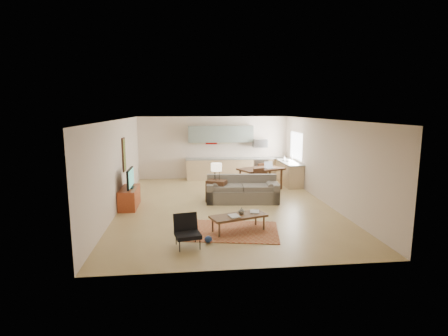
{
  "coord_description": "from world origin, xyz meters",
  "views": [
    {
      "loc": [
        -1.19,
        -10.66,
        3.02
      ],
      "look_at": [
        0.0,
        0.3,
        1.15
      ],
      "focal_mm": 28.0,
      "sensor_mm": 36.0,
      "label": 1
    }
  ],
  "objects": [
    {
      "name": "book_a",
      "position": [
        -0.18,
        -2.56,
        0.43
      ],
      "size": [
        0.4,
        0.44,
        0.03
      ],
      "primitive_type": "imported",
      "rotation": [
        0.0,
        0.0,
        0.24
      ],
      "color": "#910B06",
      "rests_on": "coffee_table"
    },
    {
      "name": "vase",
      "position": [
        0.16,
        -2.32,
        0.5
      ],
      "size": [
        0.19,
        0.19,
        0.17
      ],
      "primitive_type": "imported",
      "rotation": [
        0.0,
        0.0,
        -0.11
      ],
      "color": "black",
      "rests_on": "coffee_table"
    },
    {
      "name": "kitchen_microwave",
      "position": [
        2.0,
        4.2,
        1.55
      ],
      "size": [
        0.62,
        0.4,
        0.35
      ],
      "primitive_type": "cube",
      "color": "#A5A8AD",
      "rests_on": "room"
    },
    {
      "name": "triptych",
      "position": [
        -0.1,
        4.47,
        1.75
      ],
      "size": [
        1.7,
        0.04,
        0.5
      ],
      "primitive_type": null,
      "color": "beige",
      "rests_on": "room"
    },
    {
      "name": "tv_credenza",
      "position": [
        -2.98,
        0.12,
        0.3
      ],
      "size": [
        0.51,
        1.32,
        0.61
      ],
      "primitive_type": null,
      "color": "maroon",
      "rests_on": "floor"
    },
    {
      "name": "wall_art_left",
      "position": [
        -3.21,
        0.9,
        1.55
      ],
      "size": [
        0.06,
        0.42,
        1.1
      ],
      "primitive_type": null,
      "color": "olive",
      "rests_on": "room"
    },
    {
      "name": "book_b",
      "position": [
        0.4,
        -2.18,
        0.43
      ],
      "size": [
        0.35,
        0.4,
        0.02
      ],
      "primitive_type": "imported",
      "rotation": [
        0.0,
        0.0,
        -0.19
      ],
      "color": "navy",
      "rests_on": "coffee_table"
    },
    {
      "name": "kitchen_counter_back",
      "position": [
        0.9,
        4.18,
        0.46
      ],
      "size": [
        4.26,
        0.64,
        0.92
      ],
      "primitive_type": null,
      "color": "tan",
      "rests_on": "ground"
    },
    {
      "name": "tv",
      "position": [
        -2.93,
        0.12,
        0.91
      ],
      "size": [
        0.1,
        1.01,
        0.61
      ],
      "primitive_type": null,
      "color": "black",
      "rests_on": "tv_credenza"
    },
    {
      "name": "room",
      "position": [
        0.0,
        0.0,
        1.35
      ],
      "size": [
        9.0,
        9.0,
        9.0
      ],
      "color": "tan",
      "rests_on": "ground"
    },
    {
      "name": "dining_table",
      "position": [
        1.58,
        2.02,
        0.41
      ],
      "size": [
        1.87,
        1.54,
        0.83
      ],
      "primitive_type": null,
      "rotation": [
        0.0,
        0.0,
        0.44
      ],
      "color": "#392113",
      "rests_on": "floor"
    },
    {
      "name": "kitchen_counter_right",
      "position": [
        2.93,
        3.0,
        0.46
      ],
      "size": [
        0.64,
        2.26,
        0.92
      ],
      "primitive_type": null,
      "color": "tan",
      "rests_on": "ground"
    },
    {
      "name": "console_table",
      "position": [
        -0.23,
        0.45,
        0.36
      ],
      "size": [
        0.73,
        0.63,
        0.72
      ],
      "primitive_type": null,
      "rotation": [
        0.0,
        0.0,
        -0.41
      ],
      "color": "#392113",
      "rests_on": "floor"
    },
    {
      "name": "soap_bottle",
      "position": [
        2.83,
        3.24,
        1.02
      ],
      "size": [
        0.11,
        0.11,
        0.19
      ],
      "primitive_type": "imported",
      "rotation": [
        0.0,
        0.0,
        0.11
      ],
      "color": "beige",
      "rests_on": "kitchen_counter_right"
    },
    {
      "name": "rug",
      "position": [
        -0.1,
        -2.4,
        0.01
      ],
      "size": [
        2.57,
        2.0,
        0.02
      ],
      "primitive_type": "cube",
      "rotation": [
        0.0,
        0.0,
        -0.19
      ],
      "color": "#983119",
      "rests_on": "floor"
    },
    {
      "name": "kitchen_range",
      "position": [
        2.0,
        4.18,
        0.45
      ],
      "size": [
        0.62,
        0.62,
        0.9
      ],
      "primitive_type": "cube",
      "color": "#A5A8AD",
      "rests_on": "ground"
    },
    {
      "name": "armchair",
      "position": [
        -1.19,
        -3.29,
        0.36
      ],
      "size": [
        0.73,
        0.73,
        0.71
      ],
      "primitive_type": null,
      "rotation": [
        0.0,
        0.0,
        0.19
      ],
      "color": "black",
      "rests_on": "floor"
    },
    {
      "name": "window_right",
      "position": [
        3.23,
        3.0,
        1.55
      ],
      "size": [
        0.02,
        1.4,
        1.05
      ],
      "primitive_type": "cube",
      "color": "white",
      "rests_on": "room"
    },
    {
      "name": "dining_chair_far",
      "position": [
        1.73,
        2.86,
        0.46
      ],
      "size": [
        0.57,
        0.58,
        0.92
      ],
      "primitive_type": null,
      "rotation": [
        0.0,
        0.0,
        3.5
      ],
      "color": "#392113",
      "rests_on": "floor"
    },
    {
      "name": "sofa",
      "position": [
        0.61,
        0.38,
        0.42
      ],
      "size": [
        2.52,
        1.27,
        0.85
      ],
      "primitive_type": null,
      "rotation": [
        0.0,
        0.0,
        -0.09
      ],
      "color": "#625A4E",
      "rests_on": "floor"
    },
    {
      "name": "upper_cabinets",
      "position": [
        0.3,
        4.33,
        1.95
      ],
      "size": [
        2.8,
        0.34,
        0.7
      ],
      "primitive_type": "cube",
      "color": "gray",
      "rests_on": "room"
    },
    {
      "name": "laptop",
      "position": [
        1.91,
        1.91,
        0.96
      ],
      "size": [
        0.42,
        0.36,
        0.26
      ],
      "primitive_type": null,
      "rotation": [
        0.0,
        0.0,
        0.35
      ],
      "color": "#A5A8AD",
      "rests_on": "dining_table"
    },
    {
      "name": "dining_chair_near",
      "position": [
        1.44,
        1.17,
        0.47
      ],
      "size": [
        0.59,
        0.6,
        0.94
      ],
      "primitive_type": null,
      "rotation": [
        0.0,
        0.0,
        0.38
      ],
      "color": "#392113",
      "rests_on": "floor"
    },
    {
      "name": "coffee_table",
      "position": [
        0.07,
        -2.41,
        0.21
      ],
      "size": [
        1.51,
        0.98,
        0.42
      ],
      "primitive_type": null,
      "rotation": [
        0.0,
        0.0,
        0.33
      ],
      "color": "#523620",
      "rests_on": "floor"
    },
    {
      "name": "table_lamp",
      "position": [
        -0.23,
        0.45,
        1.01
      ],
      "size": [
        0.47,
        0.47,
        0.58
      ],
      "primitive_type": null,
      "rotation": [
        0.0,
        0.0,
        -0.46
      ],
      "color": "beige",
      "rests_on": "console_table"
    }
  ]
}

